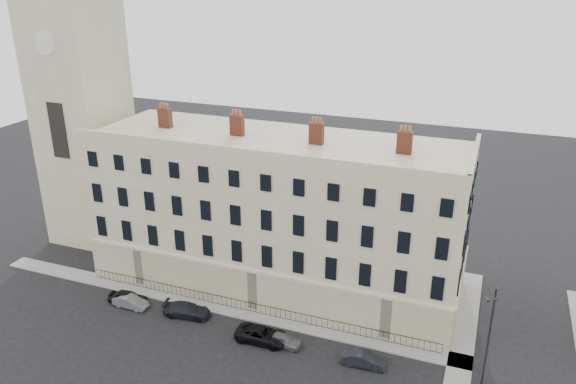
# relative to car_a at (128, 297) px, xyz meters

# --- Properties ---
(ground) EXTENTS (160.00, 160.00, 0.00)m
(ground) POSITION_rel_car_a_xyz_m (17.64, -2.58, -0.64)
(ground) COLOR black
(ground) RESTS_ON ground
(terrace) EXTENTS (36.22, 12.22, 17.00)m
(terrace) POSITION_rel_car_a_xyz_m (11.67, 9.39, 6.86)
(terrace) COLOR beige
(terrace) RESTS_ON ground
(church_tower) EXTENTS (8.00, 8.13, 44.00)m
(church_tower) POSITION_rel_car_a_xyz_m (-12.36, 11.42, 18.02)
(church_tower) COLOR beige
(church_tower) RESTS_ON ground
(pavement_terrace) EXTENTS (48.00, 2.00, 0.12)m
(pavement_terrace) POSITION_rel_car_a_xyz_m (7.64, 2.42, -0.58)
(pavement_terrace) COLOR gray
(pavement_terrace) RESTS_ON ground
(pavement_east_return) EXTENTS (2.00, 24.00, 0.12)m
(pavement_east_return) POSITION_rel_car_a_xyz_m (30.64, 5.42, -0.58)
(pavement_east_return) COLOR gray
(pavement_east_return) RESTS_ON ground
(railings) EXTENTS (35.00, 0.04, 0.96)m
(railings) POSITION_rel_car_a_xyz_m (11.64, 2.82, -0.09)
(railings) COLOR black
(railings) RESTS_ON ground
(car_a) EXTENTS (3.93, 1.99, 1.28)m
(car_a) POSITION_rel_car_a_xyz_m (0.00, 0.00, 0.00)
(car_a) COLOR black
(car_a) RESTS_ON ground
(car_b) EXTENTS (3.52, 1.28, 1.15)m
(car_b) POSITION_rel_car_a_xyz_m (0.64, -0.45, -0.07)
(car_b) COLOR slate
(car_b) RESTS_ON ground
(car_c) EXTENTS (4.64, 2.44, 1.28)m
(car_c) POSITION_rel_car_a_xyz_m (6.38, 0.17, 0.00)
(car_c) COLOR black
(car_c) RESTS_ON ground
(car_d) EXTENTS (4.71, 2.25, 1.30)m
(car_d) POSITION_rel_car_a_xyz_m (14.37, -0.82, 0.01)
(car_d) COLOR black
(car_d) RESTS_ON ground
(car_e) EXTENTS (3.24, 1.44, 1.08)m
(car_e) POSITION_rel_car_a_xyz_m (16.31, -0.72, -0.10)
(car_e) COLOR slate
(car_e) RESTS_ON ground
(car_f) EXTENTS (3.71, 1.48, 1.20)m
(car_f) POSITION_rel_car_a_xyz_m (23.31, -0.81, -0.04)
(car_f) COLOR black
(car_f) RESTS_ON ground
(streetlamp) EXTENTS (0.86, 1.78, 8.68)m
(streetlamp) POSITION_rel_car_a_xyz_m (32.35, 0.03, 4.17)
(streetlamp) COLOR #2A2A2E
(streetlamp) RESTS_ON ground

